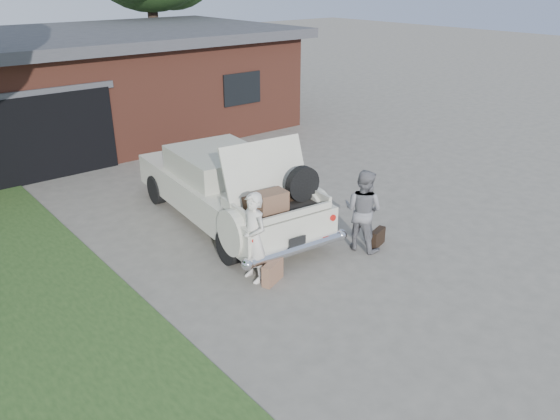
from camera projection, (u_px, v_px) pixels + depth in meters
ground at (301, 277)px, 9.68m from camera, size 90.00×90.00×0.00m
house at (91, 84)px, 17.71m from camera, size 12.80×7.80×3.30m
sedan at (227, 187)px, 11.60m from camera, size 2.55×5.45×2.13m
woman_left at (253, 238)px, 9.30m from camera, size 0.40×0.60×1.62m
woman_right at (363, 210)px, 10.39m from camera, size 0.81×0.93×1.62m
suitcase_left at (273, 272)px, 9.45m from camera, size 0.52×0.33×0.38m
suitcase_right at (377, 238)px, 10.75m from camera, size 0.46×0.26×0.34m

